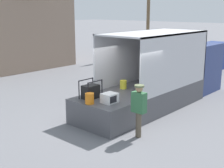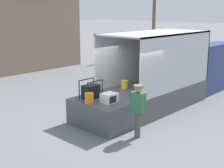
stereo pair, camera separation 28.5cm
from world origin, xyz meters
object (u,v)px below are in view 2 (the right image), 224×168
Objects in this scene: orange_bucket at (89,98)px; microwave at (109,98)px; box_truck at (176,77)px; pickup_truck_blue at (217,58)px; worker_person at (138,106)px; portable_generator at (91,91)px.

microwave is at bearing -38.42° from orange_bucket.
box_truck is 1.22× the size of pickup_truck_blue.
pickup_truck_blue is at bearing 13.40° from box_truck.
worker_person is at bearing -161.73° from box_truck.
microwave is at bearing 92.74° from worker_person.
worker_person is at bearing -87.26° from microwave.
worker_person reaches higher than microwave.
portable_generator is 2.00m from worker_person.
microwave is at bearing -88.45° from portable_generator.
orange_bucket is (-0.51, 0.41, 0.02)m from microwave.
worker_person reaches higher than pickup_truck_blue.
orange_bucket is 1.67m from worker_person.
worker_person is (0.06, -1.16, -0.03)m from microwave.
portable_generator is 1.99× the size of orange_bucket.
portable_generator is at bearing 41.31° from orange_bucket.
orange_bucket is 0.21× the size of worker_person.
orange_bucket is (-0.49, -0.43, -0.07)m from portable_generator.
portable_generator is at bearing 92.24° from worker_person.
orange_bucket is at bearing 141.58° from microwave.
pickup_truck_blue reaches higher than portable_generator.
orange_bucket is at bearing -171.83° from pickup_truck_blue.
worker_person is at bearing -87.76° from portable_generator.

